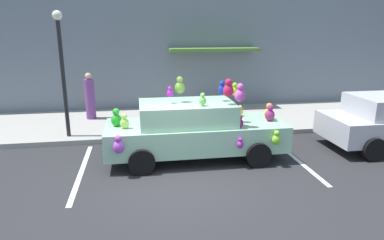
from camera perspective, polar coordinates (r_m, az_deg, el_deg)
The scene contains 9 objects.
ground_plane at distance 8.00m, azimuth -2.63°, elevation -10.28°, with size 60.00×60.00×0.00m, color #262628.
sidewalk at distance 12.66m, azimuth -5.28°, elevation -0.24°, with size 24.00×4.00×0.15m, color gray.
storefront_building at distance 14.34m, azimuth -6.14°, elevation 14.18°, with size 24.00×1.25×6.40m.
parking_stripe_front at distance 9.80m, azimuth 16.62°, elevation -5.99°, with size 0.12×3.60×0.01m, color silver.
parking_stripe_rear at distance 8.99m, azimuth -17.83°, elevation -8.05°, with size 0.12×3.60×0.01m, color silver.
plush_covered_car at distance 9.11m, azimuth 0.31°, elevation -1.55°, with size 4.69×2.04×2.21m.
teddy_bear_on_sidewalk at distance 11.35m, azimuth 0.41°, elevation -0.25°, with size 0.29×0.25×0.56m.
street_lamp_post at distance 10.93m, azimuth -20.79°, elevation 9.07°, with size 0.28×0.28×3.74m.
pedestrian_near_shopfront at distance 13.09m, azimuth -16.55°, elevation 3.58°, with size 0.35×0.35×1.69m.
Camera 1 is at (-0.80, -7.17, 3.45)m, focal length 32.18 mm.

